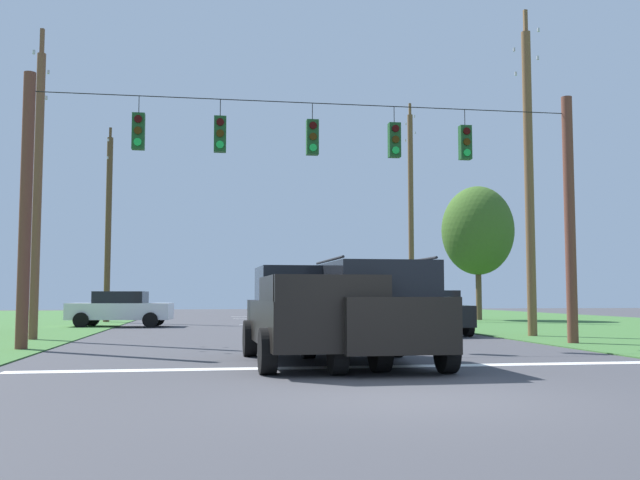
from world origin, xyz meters
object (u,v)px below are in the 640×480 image
at_px(pickup_truck, 307,315).
at_px(utility_pole_mid_left, 38,183).
at_px(distant_car_oncoming, 427,312).
at_px(utility_pole_mid_right, 529,173).
at_px(distant_car_far_parked, 357,306).
at_px(tree_roadside_right, 478,231).
at_px(suv_black, 371,310).
at_px(utility_pole_far_right, 411,211).
at_px(overhead_signal_span, 313,196).
at_px(utility_pole_far_left, 108,224).
at_px(distant_car_crossing_white, 121,308).

xyz_separation_m(pickup_truck, utility_pole_mid_left, (-7.20, 8.31, 3.81)).
relative_size(distant_car_oncoming, utility_pole_mid_right, 0.40).
distance_m(pickup_truck, distant_car_far_parked, 22.33).
relative_size(pickup_truck, distant_car_oncoming, 1.25).
height_order(distant_car_far_parked, tree_roadside_right, tree_roadside_right).
bearing_deg(suv_black, distant_car_oncoming, 66.94).
relative_size(distant_car_far_parked, tree_roadside_right, 0.61).
height_order(pickup_truck, utility_pole_far_right, utility_pole_far_right).
distance_m(overhead_signal_span, suv_black, 5.81).
bearing_deg(pickup_truck, distant_car_oncoming, 60.06).
xyz_separation_m(suv_black, utility_pole_mid_right, (7.36, 8.44, 4.36)).
height_order(suv_black, utility_pole_far_left, utility_pole_far_left).
relative_size(distant_car_crossing_white, utility_pole_mid_left, 0.46).
relative_size(distant_car_far_parked, utility_pole_mid_right, 0.40).
xyz_separation_m(suv_black, utility_pole_far_right, (7.31, 22.32, 4.74)).
bearing_deg(utility_pole_mid_left, utility_pole_mid_right, -1.83).
relative_size(pickup_truck, tree_roadside_right, 0.75).
bearing_deg(overhead_signal_span, utility_pole_far_left, 113.28).
xyz_separation_m(distant_car_far_parked, tree_roadside_right, (6.86, 0.76, 4.07)).
bearing_deg(distant_car_oncoming, pickup_truck, -119.94).
height_order(overhead_signal_span, distant_car_oncoming, overhead_signal_span).
bearing_deg(tree_roadside_right, pickup_truck, -119.03).
xyz_separation_m(utility_pole_mid_left, tree_roadside_right, (19.63, 14.08, 0.08)).
distance_m(distant_car_crossing_white, distant_car_far_parked, 12.11).
bearing_deg(distant_car_far_parked, overhead_signal_span, -105.60).
xyz_separation_m(utility_pole_mid_right, utility_pole_far_right, (-0.06, 13.88, 0.38)).
bearing_deg(tree_roadside_right, distant_car_oncoming, -118.34).
xyz_separation_m(suv_black, utility_pole_far_left, (-8.23, 23.12, 3.86)).
relative_size(overhead_signal_span, pickup_truck, 2.74).
relative_size(distant_car_crossing_white, utility_pole_mid_right, 0.40).
bearing_deg(utility_pole_mid_right, pickup_truck, -137.56).
distance_m(distant_car_oncoming, distant_car_far_parked, 12.02).
bearing_deg(utility_pole_mid_left, pickup_truck, -49.09).
xyz_separation_m(distant_car_crossing_white, distant_car_oncoming, (11.27, -7.67, 0.00)).
xyz_separation_m(overhead_signal_span, distant_car_far_parked, (4.82, 17.28, -3.23)).
bearing_deg(tree_roadside_right, distant_car_far_parked, -173.68).
bearing_deg(distant_car_oncoming, suv_black, -113.06).
bearing_deg(suv_black, pickup_truck, 151.59).
relative_size(utility_pole_far_left, tree_roadside_right, 1.35).
height_order(suv_black, utility_pole_mid_left, utility_pole_mid_left).
height_order(distant_car_far_parked, utility_pole_far_right, utility_pole_far_right).
xyz_separation_m(overhead_signal_span, utility_pole_mid_left, (-7.94, 3.96, 0.76)).
bearing_deg(distant_car_oncoming, distant_car_far_parked, 89.84).
distance_m(overhead_signal_span, utility_pole_far_right, 19.07).
xyz_separation_m(pickup_truck, utility_pole_far_left, (-7.06, 22.48, 3.96)).
relative_size(overhead_signal_span, utility_pole_mid_left, 1.55).
relative_size(overhead_signal_span, utility_pole_mid_right, 1.35).
bearing_deg(utility_pole_far_right, tree_roadside_right, 10.02).
distance_m(distant_car_far_parked, utility_pole_mid_left, 18.87).
xyz_separation_m(distant_car_oncoming, tree_roadside_right, (6.90, 12.78, 4.07)).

